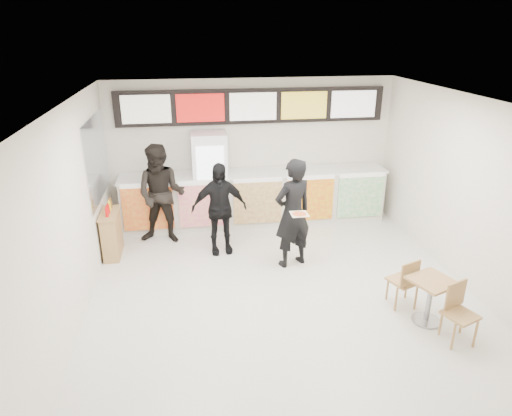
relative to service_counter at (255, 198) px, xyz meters
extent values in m
plane|color=beige|center=(0.00, -3.09, -0.57)|extent=(7.00, 7.00, 0.00)
plane|color=white|center=(0.00, -3.09, 2.43)|extent=(7.00, 7.00, 0.00)
plane|color=silver|center=(0.00, 0.41, 0.93)|extent=(6.00, 0.00, 6.00)
plane|color=silver|center=(-3.00, -3.09, 0.93)|extent=(0.00, 7.00, 7.00)
plane|color=silver|center=(3.00, -3.09, 0.93)|extent=(0.00, 7.00, 7.00)
cube|color=silver|center=(0.00, 0.01, -0.02)|extent=(5.50, 0.70, 1.10)
cube|color=silver|center=(0.00, 0.01, 0.55)|extent=(5.56, 0.76, 0.04)
cube|color=red|center=(-2.20, -0.37, 0.03)|extent=(0.99, 0.02, 0.90)
cube|color=#D52F89|center=(-1.10, -0.37, 0.03)|extent=(0.99, 0.02, 0.90)
cube|color=brown|center=(0.00, -0.37, 0.03)|extent=(0.99, 0.02, 0.90)
cube|color=yellow|center=(1.10, -0.37, 0.03)|extent=(0.99, 0.02, 0.90)
cube|color=#249040|center=(2.20, -0.37, 0.03)|extent=(0.99, 0.02, 0.90)
cube|color=black|center=(0.00, 0.33, 1.88)|extent=(5.50, 0.12, 0.70)
cube|color=white|center=(-2.12, 0.26, 1.88)|extent=(0.95, 0.02, 0.55)
cube|color=red|center=(-1.06, 0.26, 1.88)|extent=(0.95, 0.02, 0.55)
cube|color=white|center=(0.00, 0.26, 1.88)|extent=(0.95, 0.02, 0.55)
cube|color=gold|center=(1.06, 0.26, 1.88)|extent=(0.95, 0.02, 0.55)
cube|color=white|center=(2.12, 0.26, 1.88)|extent=(0.95, 0.02, 0.55)
cube|color=white|center=(-0.93, 0.03, 0.43)|extent=(0.70, 0.65, 2.00)
cube|color=white|center=(-0.93, -0.31, 0.48)|extent=(0.54, 0.02, 1.50)
cylinder|color=#217C16|center=(-1.14, -0.27, -0.12)|extent=(0.07, 0.07, 0.22)
cylinder|color=#E35513|center=(-1.00, -0.27, -0.12)|extent=(0.07, 0.07, 0.22)
cylinder|color=red|center=(-0.86, -0.27, -0.12)|extent=(0.07, 0.07, 0.22)
cylinder|color=blue|center=(-0.72, -0.27, -0.12)|extent=(0.07, 0.07, 0.22)
cylinder|color=#E35513|center=(-1.14, -0.27, 0.26)|extent=(0.07, 0.07, 0.22)
cylinder|color=red|center=(-1.00, -0.27, 0.26)|extent=(0.07, 0.07, 0.22)
cylinder|color=blue|center=(-0.86, -0.27, 0.26)|extent=(0.07, 0.07, 0.22)
cylinder|color=#217C16|center=(-0.72, -0.27, 0.26)|extent=(0.07, 0.07, 0.22)
cylinder|color=red|center=(-1.14, -0.27, 0.64)|extent=(0.07, 0.07, 0.22)
cylinder|color=blue|center=(-1.00, -0.27, 0.64)|extent=(0.07, 0.07, 0.22)
cylinder|color=#217C16|center=(-0.86, -0.27, 0.64)|extent=(0.07, 0.07, 0.22)
cylinder|color=#E35513|center=(-0.72, -0.27, 0.64)|extent=(0.07, 0.07, 0.22)
cylinder|color=blue|center=(-1.14, -0.27, 1.02)|extent=(0.07, 0.07, 0.22)
cylinder|color=#217C16|center=(-1.00, -0.27, 1.02)|extent=(0.07, 0.07, 0.22)
cylinder|color=#E35513|center=(-0.86, -0.27, 1.02)|extent=(0.07, 0.07, 0.22)
cylinder|color=red|center=(-0.72, -0.27, 1.02)|extent=(0.07, 0.07, 0.22)
cube|color=#B2B7BF|center=(-2.99, -0.64, 1.18)|extent=(0.01, 2.00, 1.50)
imported|color=black|center=(0.37, -1.92, 0.40)|extent=(0.83, 0.69, 1.95)
imported|color=black|center=(-1.90, -0.62, 0.40)|extent=(1.09, 0.93, 1.95)
imported|color=black|center=(-0.85, -1.23, 0.29)|extent=(1.05, 0.50, 1.73)
cube|color=beige|center=(0.37, -2.37, 0.58)|extent=(0.28, 0.28, 0.01)
cone|color=#CC7233|center=(0.37, -2.37, 0.59)|extent=(0.36, 0.36, 0.02)
cube|color=#9D7847|center=(1.91, -3.89, 0.10)|extent=(0.71, 0.71, 0.04)
cylinder|color=gray|center=(1.91, -3.89, -0.24)|extent=(0.07, 0.07, 0.66)
cylinder|color=gray|center=(1.91, -3.89, -0.56)|extent=(0.40, 0.40, 0.03)
cube|color=#9D7847|center=(2.09, -4.36, -0.16)|extent=(0.50, 0.50, 0.04)
cube|color=#9D7847|center=(2.09, -4.19, 0.05)|extent=(0.35, 0.16, 0.39)
cube|color=#9D7847|center=(1.73, -3.42, -0.16)|extent=(0.50, 0.50, 0.04)
cube|color=#9D7847|center=(1.73, -3.59, 0.05)|extent=(0.35, 0.16, 0.39)
cube|color=#9D7847|center=(-2.82, -1.08, -0.16)|extent=(0.27, 0.72, 0.82)
cube|color=#9D7847|center=(-2.82, -1.08, 0.26)|extent=(0.31, 0.76, 0.04)
cylinder|color=red|center=(-2.82, -1.28, 0.36)|extent=(0.05, 0.05, 0.16)
cylinder|color=red|center=(-2.82, -1.12, 0.36)|extent=(0.05, 0.05, 0.16)
cylinder|color=yellow|center=(-2.82, -0.97, 0.36)|extent=(0.05, 0.05, 0.16)
cylinder|color=brown|center=(-2.82, -0.82, 0.36)|extent=(0.05, 0.05, 0.16)
camera|label=1|loc=(-1.35, -8.96, 3.40)|focal=32.00mm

